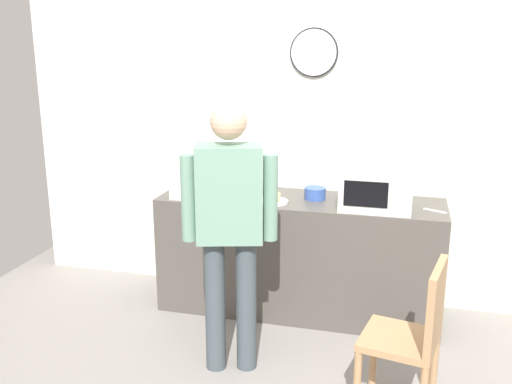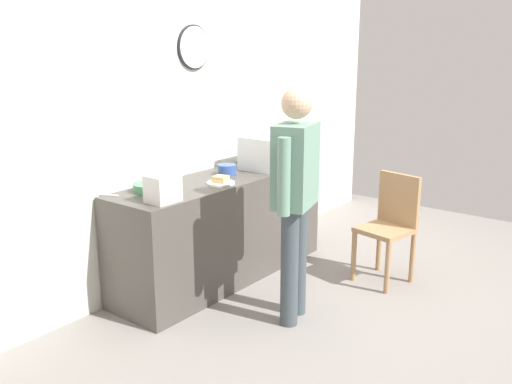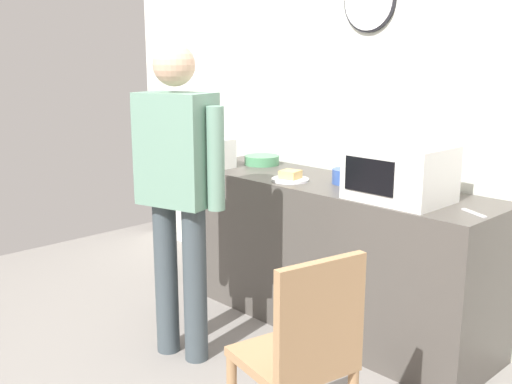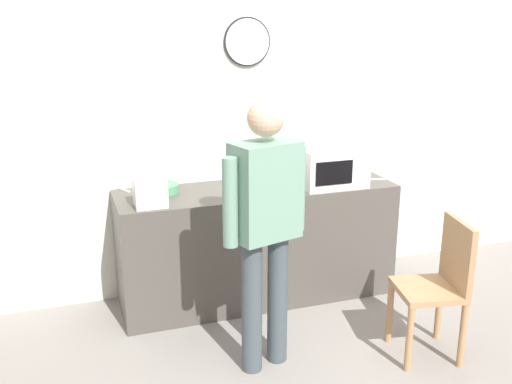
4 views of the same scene
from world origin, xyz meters
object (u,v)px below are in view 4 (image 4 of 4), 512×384
object	(u,v)px
spoon_utensil	(123,190)
microwave	(330,166)
toaster	(150,192)
person_standing	(265,217)
fork_utensil	(375,179)
sandwich_plate	(240,193)
cereal_bowl	(269,180)
wooden_chair	(440,282)
salad_bowl	(162,188)

from	to	relation	value
spoon_utensil	microwave	bearing A→B (deg)	-13.67
toaster	person_standing	size ratio (longest dim) A/B	0.13
person_standing	fork_utensil	bearing A→B (deg)	34.59
toaster	sandwich_plate	bearing A→B (deg)	3.13
cereal_bowl	fork_utensil	size ratio (longest dim) A/B	0.96
microwave	toaster	distance (m)	1.41
microwave	wooden_chair	distance (m)	1.24
microwave	sandwich_plate	bearing A→B (deg)	-176.45
toaster	fork_utensil	world-z (taller)	toaster
salad_bowl	fork_utensil	size ratio (longest dim) A/B	1.45
cereal_bowl	spoon_utensil	bearing A→B (deg)	167.40
person_standing	sandwich_plate	bearing A→B (deg)	83.62
cereal_bowl	toaster	distance (m)	0.98
cereal_bowl	microwave	bearing A→B (deg)	-16.20
wooden_chair	cereal_bowl	bearing A→B (deg)	121.75
salad_bowl	person_standing	size ratio (longest dim) A/B	0.14
salad_bowl	toaster	world-z (taller)	toaster
microwave	wooden_chair	xyz separation A→B (m)	(0.29, -1.08, -0.54)
toaster	spoon_utensil	distance (m)	0.49
wooden_chair	fork_utensil	bearing A→B (deg)	83.55
sandwich_plate	spoon_utensil	bearing A→B (deg)	152.19
spoon_utensil	toaster	bearing A→B (deg)	-73.38
fork_utensil	sandwich_plate	bearing A→B (deg)	-176.53
cereal_bowl	spoon_utensil	xyz separation A→B (m)	(-1.09, 0.24, -0.04)
cereal_bowl	salad_bowl	bearing A→B (deg)	173.73
microwave	wooden_chair	world-z (taller)	microwave
salad_bowl	fork_utensil	xyz separation A→B (m)	(1.69, -0.20, -0.03)
microwave	cereal_bowl	xyz separation A→B (m)	(-0.46, 0.13, -0.11)
microwave	spoon_utensil	size ratio (longest dim) A/B	2.94
wooden_chair	salad_bowl	bearing A→B (deg)	140.26
salad_bowl	person_standing	xyz separation A→B (m)	(0.44, -1.06, 0.07)
sandwich_plate	wooden_chair	world-z (taller)	sandwich_plate
sandwich_plate	toaster	size ratio (longest dim) A/B	1.05
spoon_utensil	person_standing	xyz separation A→B (m)	(0.71, -1.21, 0.10)
microwave	sandwich_plate	size ratio (longest dim) A/B	2.17
person_standing	microwave	bearing A→B (deg)	45.10
spoon_utensil	sandwich_plate	bearing A→B (deg)	-27.81
salad_bowl	cereal_bowl	xyz separation A→B (m)	(0.81, -0.09, 0.01)
salad_bowl	person_standing	distance (m)	1.15
sandwich_plate	fork_utensil	xyz separation A→B (m)	(1.16, 0.07, -0.02)
microwave	cereal_bowl	size ratio (longest dim) A/B	3.06
microwave	sandwich_plate	world-z (taller)	microwave
toaster	person_standing	xyz separation A→B (m)	(0.58, -0.76, 0.00)
salad_bowl	cereal_bowl	world-z (taller)	cereal_bowl
microwave	fork_utensil	distance (m)	0.44
cereal_bowl	wooden_chair	size ratio (longest dim) A/B	0.17
sandwich_plate	fork_utensil	bearing A→B (deg)	3.47
wooden_chair	microwave	bearing A→B (deg)	105.09
sandwich_plate	microwave	bearing A→B (deg)	3.55
sandwich_plate	spoon_utensil	size ratio (longest dim) A/B	1.36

